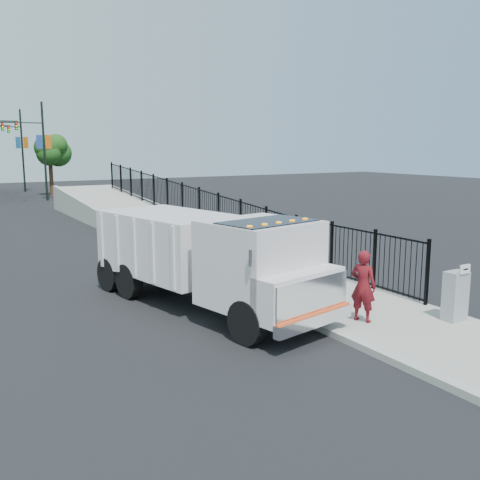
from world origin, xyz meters
TOP-DOWN VIEW (x-y plane):
  - ground at (0.00, 0.00)m, footprint 120.00×120.00m
  - sidewalk at (1.93, -2.00)m, footprint 3.55×12.00m
  - curb at (0.00, -2.00)m, footprint 0.30×12.00m
  - ramp at (2.12, 16.00)m, footprint 3.95×24.06m
  - iron_fence at (3.55, 12.00)m, footprint 0.10×28.00m
  - truck at (-1.56, 1.10)m, footprint 4.07×8.23m
  - worker at (1.07, -2.13)m, footprint 0.65×0.77m
  - utility_cabinet at (3.10, -3.27)m, footprint 0.55×0.40m
  - arrow_sign at (3.10, -3.49)m, footprint 0.35×0.04m
  - debris at (2.36, 1.60)m, footprint 0.29×0.29m
  - light_pole_1 at (0.40, 34.73)m, footprint 3.78×0.22m
  - light_pole_3 at (0.27, 44.89)m, footprint 3.78×0.22m
  - tree_1 at (2.02, 39.29)m, footprint 2.26×2.26m

SIDE VIEW (x-z plane):
  - ground at x=0.00m, z-range 0.00..0.00m
  - ramp at x=2.12m, z-range -1.60..1.60m
  - sidewalk at x=1.93m, z-range 0.00..0.12m
  - curb at x=0.00m, z-range 0.00..0.16m
  - debris at x=2.36m, z-range 0.12..0.19m
  - utility_cabinet at x=3.10m, z-range 0.12..1.37m
  - iron_fence at x=3.55m, z-range 0.00..1.80m
  - worker at x=1.07m, z-range 0.12..1.92m
  - arrow_sign at x=3.10m, z-range 1.37..1.59m
  - truck at x=-1.56m, z-range 0.17..2.87m
  - tree_1 at x=2.02m, z-range 1.35..6.48m
  - light_pole_1 at x=0.40m, z-range 0.36..8.36m
  - light_pole_3 at x=0.27m, z-range 0.36..8.36m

